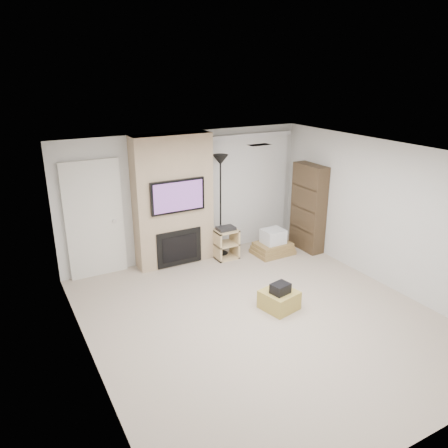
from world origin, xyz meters
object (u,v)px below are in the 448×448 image
ottoman (279,300)px  box_stack (273,245)px  floor_lamp (220,177)px  av_stand (226,242)px  bookshelf (308,208)px

ottoman → box_stack: (1.16, 1.85, 0.05)m
floor_lamp → av_stand: size_ratio=3.12×
bookshelf → ottoman: bearing=-138.1°
av_stand → bookshelf: size_ratio=0.37×
floor_lamp → bookshelf: 1.97m
ottoman → av_stand: size_ratio=0.76×
floor_lamp → ottoman: bearing=-95.0°
bookshelf → floor_lamp: bearing=161.6°
ottoman → bookshelf: bookshelf is taller
box_stack → bookshelf: bearing=-7.5°
floor_lamp → box_stack: 1.78m
ottoman → av_stand: av_stand is taller
floor_lamp → box_stack: (0.96, -0.48, -1.42)m
ottoman → floor_lamp: floor_lamp is taller
ottoman → av_stand: 2.15m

